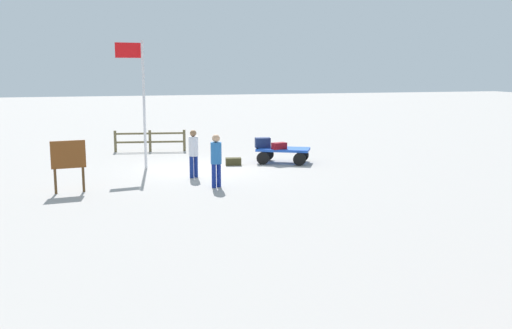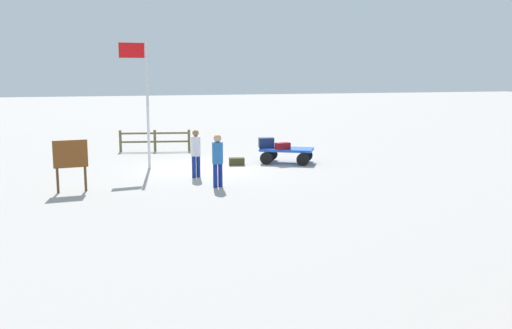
{
  "view_description": "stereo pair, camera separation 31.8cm",
  "coord_description": "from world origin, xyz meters",
  "px_view_note": "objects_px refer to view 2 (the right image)",
  "views": [
    {
      "loc": [
        3.94,
        21.28,
        3.76
      ],
      "look_at": [
        -0.43,
        6.0,
        1.11
      ],
      "focal_mm": 40.76,
      "sensor_mm": 36.0,
      "label": 1
    },
    {
      "loc": [
        3.64,
        21.36,
        3.76
      ],
      "look_at": [
        -0.43,
        6.0,
        1.11
      ],
      "focal_mm": 40.76,
      "sensor_mm": 36.0,
      "label": 2
    }
  ],
  "objects_px": {
    "suitcase_grey": "(283,146)",
    "flagpole": "(144,92)",
    "worker_lead": "(218,156)",
    "suitcase_tan": "(237,161)",
    "signboard": "(71,158)",
    "suitcase_dark": "(267,144)",
    "suitcase_maroon": "(266,143)",
    "worker_trailing": "(196,150)",
    "luggage_cart": "(286,152)"
  },
  "relations": [
    {
      "from": "suitcase_maroon",
      "to": "suitcase_grey",
      "type": "height_order",
      "value": "suitcase_maroon"
    },
    {
      "from": "luggage_cart",
      "to": "suitcase_maroon",
      "type": "distance_m",
      "value": 0.88
    },
    {
      "from": "luggage_cart",
      "to": "suitcase_grey",
      "type": "xyz_separation_m",
      "value": [
        0.23,
        0.24,
        0.28
      ]
    },
    {
      "from": "flagpole",
      "to": "suitcase_grey",
      "type": "bearing_deg",
      "value": 175.37
    },
    {
      "from": "suitcase_tan",
      "to": "flagpole",
      "type": "bearing_deg",
      "value": -3.28
    },
    {
      "from": "suitcase_grey",
      "to": "flagpole",
      "type": "xyz_separation_m",
      "value": [
        5.3,
        -0.43,
        2.15
      ]
    },
    {
      "from": "worker_lead",
      "to": "worker_trailing",
      "type": "bearing_deg",
      "value": -77.68
    },
    {
      "from": "suitcase_maroon",
      "to": "worker_trailing",
      "type": "height_order",
      "value": "worker_trailing"
    },
    {
      "from": "suitcase_dark",
      "to": "signboard",
      "type": "distance_m",
      "value": 8.39
    },
    {
      "from": "worker_trailing",
      "to": "suitcase_tan",
      "type": "bearing_deg",
      "value": -131.97
    },
    {
      "from": "worker_trailing",
      "to": "signboard",
      "type": "distance_m",
      "value": 4.31
    },
    {
      "from": "suitcase_dark",
      "to": "worker_lead",
      "type": "bearing_deg",
      "value": 56.96
    },
    {
      "from": "luggage_cart",
      "to": "signboard",
      "type": "xyz_separation_m",
      "value": [
        8.04,
        3.61,
        0.61
      ]
    },
    {
      "from": "suitcase_maroon",
      "to": "flagpole",
      "type": "height_order",
      "value": "flagpole"
    },
    {
      "from": "suitcase_grey",
      "to": "signboard",
      "type": "distance_m",
      "value": 8.51
    },
    {
      "from": "worker_lead",
      "to": "worker_trailing",
      "type": "distance_m",
      "value": 1.89
    },
    {
      "from": "suitcase_dark",
      "to": "suitcase_tan",
      "type": "relative_size",
      "value": 0.82
    },
    {
      "from": "luggage_cart",
      "to": "suitcase_tan",
      "type": "relative_size",
      "value": 3.56
    },
    {
      "from": "suitcase_maroon",
      "to": "signboard",
      "type": "relative_size",
      "value": 0.4
    },
    {
      "from": "worker_trailing",
      "to": "suitcase_dark",
      "type": "bearing_deg",
      "value": -141.76
    },
    {
      "from": "suitcase_maroon",
      "to": "luggage_cart",
      "type": "bearing_deg",
      "value": 152.82
    },
    {
      "from": "suitcase_maroon",
      "to": "suitcase_grey",
      "type": "distance_m",
      "value": 0.79
    },
    {
      "from": "suitcase_maroon",
      "to": "flagpole",
      "type": "relative_size",
      "value": 0.14
    },
    {
      "from": "luggage_cart",
      "to": "suitcase_dark",
      "type": "distance_m",
      "value": 0.85
    },
    {
      "from": "suitcase_grey",
      "to": "flagpole",
      "type": "relative_size",
      "value": 0.13
    },
    {
      "from": "signboard",
      "to": "suitcase_dark",
      "type": "bearing_deg",
      "value": -151.3
    },
    {
      "from": "luggage_cart",
      "to": "flagpole",
      "type": "relative_size",
      "value": 0.49
    },
    {
      "from": "luggage_cart",
      "to": "suitcase_tan",
      "type": "distance_m",
      "value": 2.06
    },
    {
      "from": "flagpole",
      "to": "signboard",
      "type": "relative_size",
      "value": 2.98
    },
    {
      "from": "suitcase_tan",
      "to": "signboard",
      "type": "relative_size",
      "value": 0.41
    },
    {
      "from": "worker_lead",
      "to": "flagpole",
      "type": "bearing_deg",
      "value": -65.11
    },
    {
      "from": "suitcase_dark",
      "to": "worker_trailing",
      "type": "distance_m",
      "value": 4.2
    },
    {
      "from": "signboard",
      "to": "worker_lead",
      "type": "bearing_deg",
      "value": 174.69
    },
    {
      "from": "luggage_cart",
      "to": "worker_trailing",
      "type": "distance_m",
      "value": 4.56
    },
    {
      "from": "flagpole",
      "to": "worker_trailing",
      "type": "bearing_deg",
      "value": 123.28
    },
    {
      "from": "luggage_cart",
      "to": "suitcase_dark",
      "type": "height_order",
      "value": "suitcase_dark"
    },
    {
      "from": "suitcase_dark",
      "to": "suitcase_grey",
      "type": "distance_m",
      "value": 0.81
    },
    {
      "from": "luggage_cart",
      "to": "signboard",
      "type": "relative_size",
      "value": 1.45
    },
    {
      "from": "suitcase_dark",
      "to": "suitcase_maroon",
      "type": "bearing_deg",
      "value": 52.26
    },
    {
      "from": "suitcase_grey",
      "to": "signboard",
      "type": "height_order",
      "value": "signboard"
    },
    {
      "from": "luggage_cart",
      "to": "suitcase_dark",
      "type": "bearing_deg",
      "value": -31.74
    },
    {
      "from": "flagpole",
      "to": "signboard",
      "type": "distance_m",
      "value": 4.9
    },
    {
      "from": "suitcase_grey",
      "to": "signboard",
      "type": "bearing_deg",
      "value": 23.28
    },
    {
      "from": "signboard",
      "to": "suitcase_grey",
      "type": "bearing_deg",
      "value": -156.72
    },
    {
      "from": "luggage_cart",
      "to": "suitcase_grey",
      "type": "bearing_deg",
      "value": 47.07
    },
    {
      "from": "suitcase_dark",
      "to": "flagpole",
      "type": "bearing_deg",
      "value": 2.81
    },
    {
      "from": "worker_lead",
      "to": "flagpole",
      "type": "height_order",
      "value": "flagpole"
    },
    {
      "from": "suitcase_tan",
      "to": "flagpole",
      "type": "relative_size",
      "value": 0.14
    },
    {
      "from": "suitcase_grey",
      "to": "worker_lead",
      "type": "relative_size",
      "value": 0.37
    },
    {
      "from": "suitcase_grey",
      "to": "worker_lead",
      "type": "xyz_separation_m",
      "value": [
        3.35,
        3.78,
        0.27
      ]
    }
  ]
}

